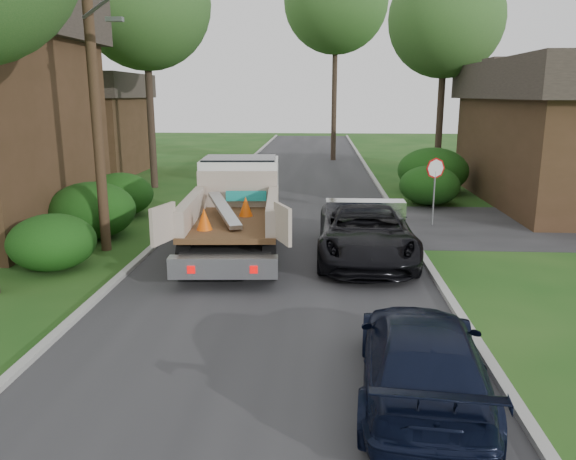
{
  "coord_description": "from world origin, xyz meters",
  "views": [
    {
      "loc": [
        1.06,
        -11.36,
        4.66
      ],
      "look_at": [
        0.24,
        2.97,
        1.2
      ],
      "focal_mm": 35.0,
      "sensor_mm": 36.0,
      "label": 1
    }
  ],
  "objects_px": {
    "tree_left_far": "(144,3)",
    "black_pickup": "(366,232)",
    "stop_sign": "(435,177)",
    "house_left_far": "(77,123)",
    "utility_pole": "(94,77)",
    "navy_suv": "(422,358)",
    "tree_right_far": "(446,20)",
    "tree_center_far": "(336,1)",
    "flatbed_truck": "(237,201)"
  },
  "relations": [
    {
      "from": "utility_pole",
      "to": "black_pickup",
      "type": "relative_size",
      "value": 1.71
    },
    {
      "from": "stop_sign",
      "to": "black_pickup",
      "type": "xyz_separation_m",
      "value": [
        -2.8,
        -4.5,
        -0.97
      ]
    },
    {
      "from": "flatbed_truck",
      "to": "navy_suv",
      "type": "distance_m",
      "value": 9.99
    },
    {
      "from": "black_pickup",
      "to": "navy_suv",
      "type": "height_order",
      "value": "black_pickup"
    },
    {
      "from": "stop_sign",
      "to": "black_pickup",
      "type": "relative_size",
      "value": 0.42
    },
    {
      "from": "stop_sign",
      "to": "tree_left_far",
      "type": "height_order",
      "value": "tree_left_far"
    },
    {
      "from": "tree_right_far",
      "to": "navy_suv",
      "type": "relative_size",
      "value": 2.45
    },
    {
      "from": "tree_right_far",
      "to": "tree_center_far",
      "type": "xyz_separation_m",
      "value": [
        -5.5,
        10.0,
        2.5
      ]
    },
    {
      "from": "stop_sign",
      "to": "navy_suv",
      "type": "bearing_deg",
      "value": -101.63
    },
    {
      "from": "tree_left_far",
      "to": "navy_suv",
      "type": "xyz_separation_m",
      "value": [
        10.18,
        -20.24,
        -8.3
      ]
    },
    {
      "from": "stop_sign",
      "to": "utility_pole",
      "type": "xyz_separation_m",
      "value": [
        -10.68,
        -4.02,
        3.4
      ]
    },
    {
      "from": "tree_right_far",
      "to": "navy_suv",
      "type": "height_order",
      "value": "tree_right_far"
    },
    {
      "from": "tree_center_far",
      "to": "flatbed_truck",
      "type": "bearing_deg",
      "value": -98.27
    },
    {
      "from": "house_left_far",
      "to": "black_pickup",
      "type": "relative_size",
      "value": 1.3
    },
    {
      "from": "tree_right_far",
      "to": "flatbed_truck",
      "type": "height_order",
      "value": "tree_right_far"
    },
    {
      "from": "house_left_far",
      "to": "tree_left_far",
      "type": "distance_m",
      "value": 9.81
    },
    {
      "from": "tree_left_far",
      "to": "utility_pole",
      "type": "bearing_deg",
      "value": -80.46
    },
    {
      "from": "tree_left_far",
      "to": "tree_right_far",
      "type": "bearing_deg",
      "value": 11.31
    },
    {
      "from": "navy_suv",
      "to": "flatbed_truck",
      "type": "bearing_deg",
      "value": -59.32
    },
    {
      "from": "house_left_far",
      "to": "tree_left_far",
      "type": "bearing_deg",
      "value": -39.81
    },
    {
      "from": "house_left_far",
      "to": "flatbed_truck",
      "type": "bearing_deg",
      "value": -53.52
    },
    {
      "from": "house_left_far",
      "to": "black_pickup",
      "type": "distance_m",
      "value": 23.75
    },
    {
      "from": "stop_sign",
      "to": "utility_pole",
      "type": "height_order",
      "value": "utility_pole"
    },
    {
      "from": "utility_pole",
      "to": "navy_suv",
      "type": "relative_size",
      "value": 2.13
    },
    {
      "from": "tree_left_far",
      "to": "black_pickup",
      "type": "height_order",
      "value": "tree_left_far"
    },
    {
      "from": "flatbed_truck",
      "to": "black_pickup",
      "type": "distance_m",
      "value": 4.17
    },
    {
      "from": "house_left_far",
      "to": "tree_right_far",
      "type": "relative_size",
      "value": 0.66
    },
    {
      "from": "black_pickup",
      "to": "tree_center_far",
      "type": "bearing_deg",
      "value": 92.19
    },
    {
      "from": "stop_sign",
      "to": "navy_suv",
      "type": "height_order",
      "value": "stop_sign"
    },
    {
      "from": "black_pickup",
      "to": "tree_left_far",
      "type": "bearing_deg",
      "value": 129.67
    },
    {
      "from": "utility_pole",
      "to": "black_pickup",
      "type": "distance_m",
      "value": 9.02
    },
    {
      "from": "black_pickup",
      "to": "navy_suv",
      "type": "relative_size",
      "value": 1.24
    },
    {
      "from": "utility_pole",
      "to": "navy_suv",
      "type": "distance_m",
      "value": 12.42
    },
    {
      "from": "utility_pole",
      "to": "tree_right_far",
      "type": "xyz_separation_m",
      "value": [
        12.98,
        15.02,
        3.31
      ]
    },
    {
      "from": "tree_right_far",
      "to": "flatbed_truck",
      "type": "distance_m",
      "value": 18.24
    },
    {
      "from": "stop_sign",
      "to": "tree_right_far",
      "type": "distance_m",
      "value": 13.08
    },
    {
      "from": "stop_sign",
      "to": "house_left_far",
      "type": "relative_size",
      "value": 0.33
    },
    {
      "from": "tree_left_far",
      "to": "tree_center_far",
      "type": "bearing_deg",
      "value": 53.84
    },
    {
      "from": "tree_left_far",
      "to": "tree_right_far",
      "type": "relative_size",
      "value": 1.06
    },
    {
      "from": "utility_pole",
      "to": "tree_left_far",
      "type": "height_order",
      "value": "tree_left_far"
    },
    {
      "from": "tree_right_far",
      "to": "black_pickup",
      "type": "height_order",
      "value": "tree_right_far"
    },
    {
      "from": "navy_suv",
      "to": "stop_sign",
      "type": "bearing_deg",
      "value": -95.88
    },
    {
      "from": "stop_sign",
      "to": "navy_suv",
      "type": "relative_size",
      "value": 0.53
    },
    {
      "from": "house_left_far",
      "to": "tree_center_far",
      "type": "xyz_separation_m",
      "value": [
        15.5,
        8.0,
        7.93
      ]
    },
    {
      "from": "tree_left_far",
      "to": "navy_suv",
      "type": "distance_m",
      "value": 24.13
    },
    {
      "from": "utility_pole",
      "to": "black_pickup",
      "type": "height_order",
      "value": "utility_pole"
    },
    {
      "from": "tree_left_far",
      "to": "tree_center_far",
      "type": "distance_m",
      "value": 16.22
    },
    {
      "from": "flatbed_truck",
      "to": "black_pickup",
      "type": "xyz_separation_m",
      "value": [
        3.92,
        -1.29,
        -0.63
      ]
    },
    {
      "from": "tree_center_far",
      "to": "flatbed_truck",
      "type": "height_order",
      "value": "tree_center_far"
    },
    {
      "from": "tree_left_far",
      "to": "tree_right_far",
      "type": "distance_m",
      "value": 15.31
    }
  ]
}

